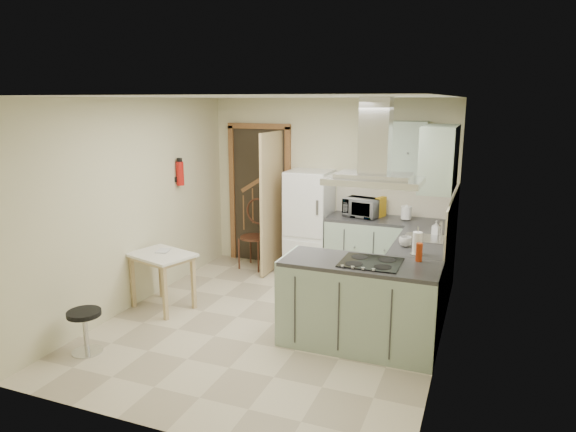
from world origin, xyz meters
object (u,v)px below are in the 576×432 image
at_px(stool, 86,332).
at_px(drop_leaf_table, 163,281).
at_px(fridge, 309,223).
at_px(peninsula, 359,304).
at_px(microwave, 362,208).
at_px(extractor_hood, 374,181).
at_px(bentwood_chair, 254,237).

bearing_deg(stool, drop_leaf_table, 87.44).
bearing_deg(fridge, peninsula, -58.26).
distance_m(peninsula, drop_leaf_table, 2.45).
height_order(drop_leaf_table, microwave, microwave).
distance_m(peninsula, stool, 2.75).
relative_size(fridge, stool, 3.39).
bearing_deg(microwave, extractor_hood, -62.18).
height_order(peninsula, stool, peninsula).
height_order(extractor_hood, stool, extractor_hood).
xyz_separation_m(fridge, peninsula, (1.22, -1.98, -0.30)).
distance_m(bentwood_chair, stool, 3.08).
bearing_deg(bentwood_chair, fridge, 10.77).
bearing_deg(extractor_hood, bentwood_chair, 138.68).
distance_m(peninsula, extractor_hood, 1.27).
height_order(fridge, extractor_hood, extractor_hood).
xyz_separation_m(fridge, bentwood_chair, (-0.84, -0.08, -0.28)).
bearing_deg(extractor_hood, drop_leaf_table, 177.56).
distance_m(stool, microwave, 3.81).
height_order(fridge, bentwood_chair, fridge).
distance_m(extractor_hood, stool, 3.20).
xyz_separation_m(fridge, stool, (-1.27, -3.11, -0.53)).
xyz_separation_m(peninsula, bentwood_chair, (-2.07, 1.90, 0.02)).
relative_size(drop_leaf_table, stool, 1.65).
bearing_deg(stool, bentwood_chair, 81.94).
bearing_deg(drop_leaf_table, extractor_hood, 14.32).
height_order(peninsula, extractor_hood, extractor_hood).
xyz_separation_m(extractor_hood, bentwood_chair, (-2.17, 1.90, -1.25)).
height_order(drop_leaf_table, stool, drop_leaf_table).
relative_size(bentwood_chair, microwave, 2.01).
distance_m(peninsula, microwave, 2.12).
bearing_deg(stool, extractor_hood, 23.57).
bearing_deg(fridge, bentwood_chair, -174.84).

